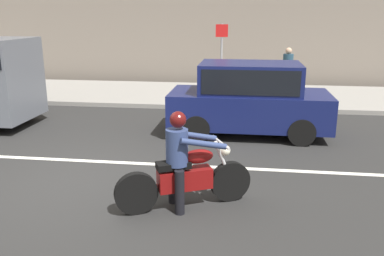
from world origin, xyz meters
TOP-DOWN VIEW (x-y plane):
  - ground_plane at (0.00, 0.00)m, footprint 80.00×80.00m
  - sidewalk_slab at (0.00, 8.00)m, footprint 40.00×4.40m
  - lane_marking_stripe at (0.57, 0.90)m, footprint 18.00×0.14m
  - motorcycle_with_rider_denim_blue at (1.99, -0.86)m, footprint 2.04×1.09m
  - parked_hatchback_navy at (2.99, 3.32)m, footprint 3.92×1.76m
  - street_sign_post at (1.98, 8.17)m, footprint 0.44×0.08m
  - pedestrian_bystander at (4.27, 7.24)m, footprint 0.34×0.34m

SIDE VIEW (x-z plane):
  - ground_plane at x=0.00m, z-range 0.00..0.00m
  - lane_marking_stripe at x=0.57m, z-range 0.00..0.01m
  - sidewalk_slab at x=0.00m, z-range 0.00..0.14m
  - motorcycle_with_rider_denim_blue at x=1.99m, z-range -0.14..1.42m
  - parked_hatchback_navy at x=2.99m, z-range 0.03..1.83m
  - pedestrian_bystander at x=4.27m, z-range 0.28..2.02m
  - street_sign_post at x=1.98m, z-range 0.41..2.89m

